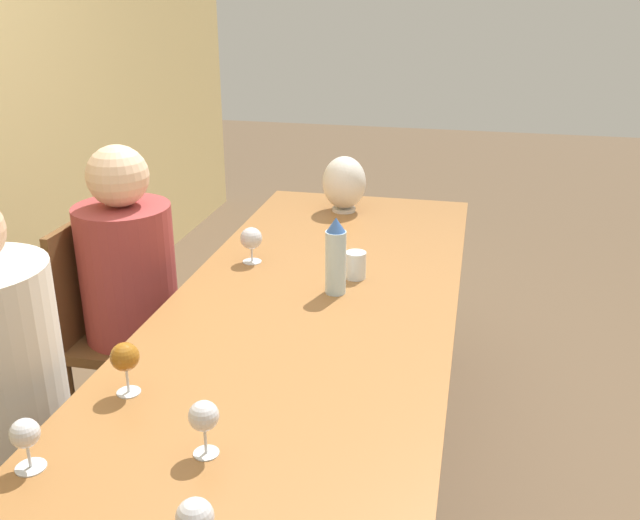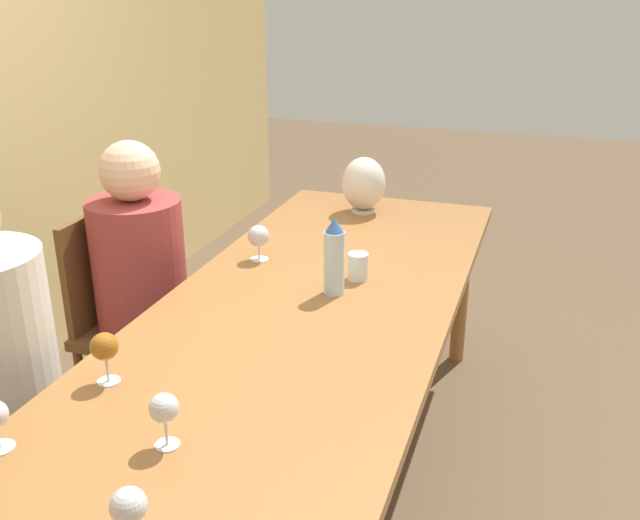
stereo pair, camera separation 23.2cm
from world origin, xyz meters
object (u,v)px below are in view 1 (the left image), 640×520
object	(u,v)px
wine_glass_1	(204,417)
person_far	(134,292)
wine_glass_3	(25,435)
wine_glass_2	(195,519)
vase	(344,183)
wine_glass_4	(125,358)
water_tumbler	(356,265)
person_near	(3,401)
water_bottle	(336,257)
wine_glass_5	(251,239)
chair_far	(118,326)

from	to	relation	value
wine_glass_1	person_far	xyz separation A→B (m)	(1.01, 0.69, -0.21)
wine_glass_3	wine_glass_2	bearing A→B (deg)	-110.42
vase	wine_glass_4	bearing A→B (deg)	171.18
water_tumbler	wine_glass_1	world-z (taller)	wine_glass_1
vase	wine_glass_2	distance (m)	2.14
wine_glass_3	person_near	size ratio (longest dim) A/B	0.10
person_far	person_near	bearing A→B (deg)	-179.99
water_bottle	person_far	bearing A→B (deg)	84.55
water_tumbler	person_far	distance (m)	0.86
wine_glass_1	wine_glass_4	size ratio (longest dim) A/B	0.95
wine_glass_3	person_far	world-z (taller)	person_far
wine_glass_2	wine_glass_5	distance (m)	1.48
wine_glass_2	chair_far	xyz separation A→B (m)	(1.31, 0.87, -0.36)
wine_glass_1	wine_glass_5	bearing A→B (deg)	12.59
wine_glass_3	wine_glass_4	bearing A→B (deg)	-11.96
wine_glass_4	wine_glass_1	bearing A→B (deg)	-124.22
water_bottle	wine_glass_2	world-z (taller)	water_bottle
wine_glass_3	chair_far	distance (m)	1.26
wine_glass_4	person_near	bearing A→B (deg)	87.44
vase	wine_glass_4	size ratio (longest dim) A/B	1.78
wine_glass_1	person_near	world-z (taller)	person_near
water_bottle	vase	distance (m)	0.91
water_bottle	water_tumbler	world-z (taller)	water_bottle
wine_glass_4	person_far	xyz separation A→B (m)	(0.81, 0.40, -0.21)
wine_glass_5	wine_glass_3	bearing A→B (deg)	175.33
water_bottle	wine_glass_3	bearing A→B (deg)	156.29
vase	wine_glass_5	bearing A→B (deg)	162.48
vase	chair_far	size ratio (longest dim) A/B	0.28
wine_glass_5	person_near	xyz separation A→B (m)	(-0.92, 0.43, -0.19)
vase	wine_glass_5	world-z (taller)	vase
person_near	wine_glass_2	bearing A→B (deg)	-123.23
vase	wine_glass_4	distance (m)	1.66
wine_glass_5	vase	bearing A→B (deg)	-17.52
wine_glass_2	wine_glass_3	xyz separation A→B (m)	(0.17, 0.46, -0.01)
person_far	vase	bearing A→B (deg)	-38.28
wine_glass_3	wine_glass_5	bearing A→B (deg)	-4.67
wine_glass_3	chair_far	bearing A→B (deg)	19.97
vase	water_bottle	bearing A→B (deg)	-171.00
wine_glass_3	wine_glass_4	distance (m)	0.33
wine_glass_1	chair_far	world-z (taller)	chair_far
water_bottle	wine_glass_4	bearing A→B (deg)	151.62
wine_glass_1	wine_glass_2	xyz separation A→B (m)	(-0.30, -0.10, -0.00)
wine_glass_5	chair_far	world-z (taller)	chair_far
wine_glass_3	wine_glass_4	size ratio (longest dim) A/B	0.86
water_tumbler	wine_glass_2	distance (m)	1.37
water_bottle	vase	world-z (taller)	water_bottle
wine_glass_3	wine_glass_5	world-z (taller)	wine_glass_5
wine_glass_1	wine_glass_2	world-z (taller)	same
vase	wine_glass_3	bearing A→B (deg)	170.65
wine_glass_1	wine_glass_5	distance (m)	1.16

